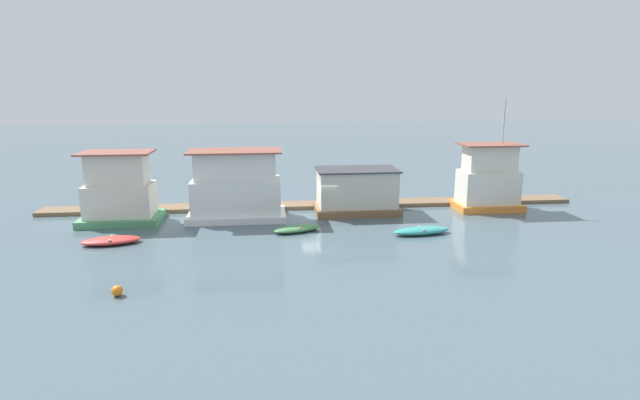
{
  "coord_description": "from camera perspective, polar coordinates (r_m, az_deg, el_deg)",
  "views": [
    {
      "loc": [
        -3.86,
        -36.21,
        9.49
      ],
      "look_at": [
        0.0,
        -1.0,
        1.4
      ],
      "focal_mm": 28.0,
      "sensor_mm": 36.0,
      "label": 1
    }
  ],
  "objects": [
    {
      "name": "dinghy_teal",
      "position": [
        33.42,
        11.5,
        -3.46
      ],
      "size": [
        3.99,
        1.67,
        0.48
      ],
      "color": "teal",
      "rests_on": "ground_plane"
    },
    {
      "name": "dinghy_green",
      "position": [
        33.4,
        -2.57,
        -3.29
      ],
      "size": [
        3.57,
        2.29,
        0.42
      ],
      "color": "#47844C",
      "rests_on": "ground_plane"
    },
    {
      "name": "buoy_orange",
      "position": [
        25.26,
        -22.17,
        -9.58
      ],
      "size": [
        0.52,
        0.52,
        0.52
      ],
      "primitive_type": "sphere",
      "color": "orange",
      "rests_on": "ground_plane"
    },
    {
      "name": "houseboat_brown",
      "position": [
        38.23,
        4.19,
        1.0
      ],
      "size": [
        6.35,
        3.87,
        3.4
      ],
      "color": "brown",
      "rests_on": "ground_plane"
    },
    {
      "name": "houseboat_green",
      "position": [
        37.97,
        -21.91,
        0.84
      ],
      "size": [
        5.45,
        3.72,
        5.06
      ],
      "color": "#4C9360",
      "rests_on": "ground_plane"
    },
    {
      "name": "houseboat_white",
      "position": [
        36.72,
        -9.55,
        1.36
      ],
      "size": [
        7.06,
        3.86,
        5.04
      ],
      "color": "white",
      "rests_on": "ground_plane"
    },
    {
      "name": "ground_plane",
      "position": [
        37.63,
        -0.17,
        -1.74
      ],
      "size": [
        200.0,
        200.0,
        0.0
      ],
      "primitive_type": "plane",
      "color": "#475B66"
    },
    {
      "name": "dinghy_red",
      "position": [
        33.4,
        -22.77,
        -4.28
      ],
      "size": [
        3.67,
        2.04,
        0.44
      ],
      "color": "red",
      "rests_on": "ground_plane"
    },
    {
      "name": "dock_walkway",
      "position": [
        40.25,
        -0.58,
        -0.55
      ],
      "size": [
        42.4,
        2.07,
        0.3
      ],
      "primitive_type": "cube",
      "color": "brown",
      "rests_on": "ground_plane"
    },
    {
      "name": "houseboat_orange",
      "position": [
        41.21,
        18.66,
        2.1
      ],
      "size": [
        5.05,
        3.22,
        8.62
      ],
      "color": "orange",
      "rests_on": "ground_plane"
    }
  ]
}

